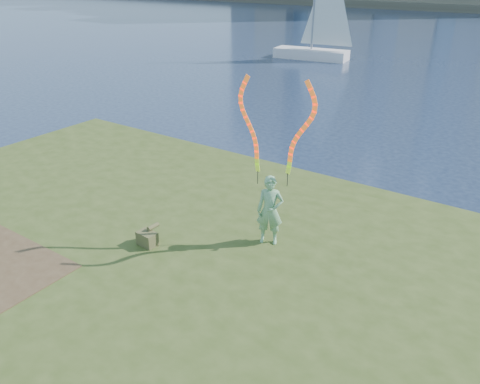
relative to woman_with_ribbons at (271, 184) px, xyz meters
The scene contains 5 objects.
ground 3.32m from the woman_with_ribbons, 147.56° to the right, with size 320.00×320.00×0.00m, color #18253E.
grassy_knoll 4.58m from the woman_with_ribbons, 119.94° to the right, with size 20.00×18.00×0.80m.
woman_with_ribbons is the anchor object (origin of this frame).
canvas_bag 2.98m from the woman_with_ribbons, 142.76° to the right, with size 0.45×0.51×0.41m.
sailboat 27.93m from the woman_with_ribbons, 113.96° to the left, with size 5.96×2.42×8.94m.
Camera 1 is at (6.61, -6.48, 6.38)m, focal length 35.00 mm.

